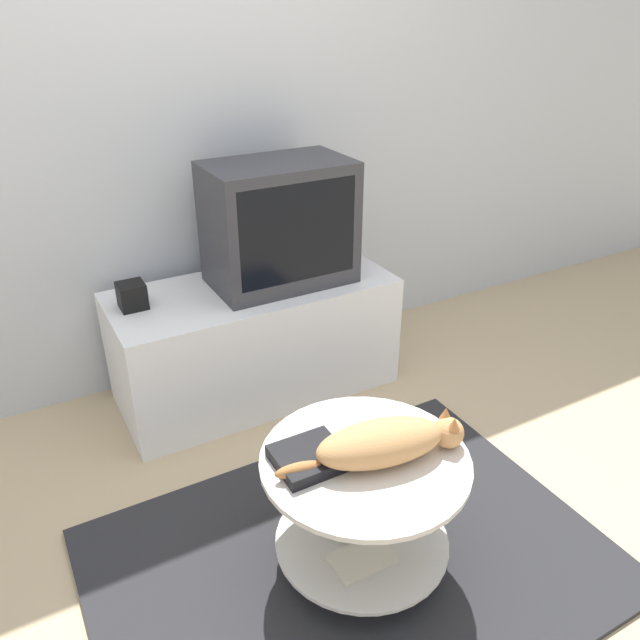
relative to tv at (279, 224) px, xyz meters
The scene contains 9 objects.
ground_plane 1.39m from the tv, 104.76° to the right, with size 12.00×12.00×0.00m, color tan.
wall_back 0.68m from the tv, 128.93° to the left, with size 8.00×0.05×2.60m.
rug 1.39m from the tv, 104.76° to the right, with size 1.64×1.19×0.02m.
tv_stand 0.55m from the tv, behind, with size 1.25×0.54×0.54m.
tv is the anchor object (origin of this frame).
speaker 0.69m from the tv, behind, with size 0.11×0.11×0.11m.
coffee_table 1.27m from the tv, 103.50° to the right, with size 0.63×0.63×0.44m.
dvd_box 1.19m from the tv, 111.87° to the right, with size 0.20×0.18×0.04m.
cat 1.21m from the tv, 100.94° to the right, with size 0.58×0.24×0.13m.
Camera 1 is at (-0.80, -1.23, 1.69)m, focal length 35.00 mm.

